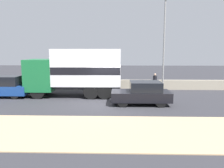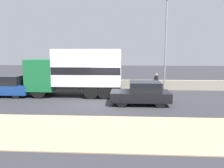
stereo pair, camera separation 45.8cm
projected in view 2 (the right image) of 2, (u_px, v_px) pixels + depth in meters
name	position (u px, v px, depth m)	size (l,w,h in m)	color
ground_plane	(107.00, 103.00, 14.70)	(80.00, 80.00, 0.00)	#2D2D33
dirt_shoulder_foreground	(98.00, 131.00, 9.56)	(60.00, 4.26, 0.04)	tan
stone_wall_backdrop	(112.00, 85.00, 20.09)	(60.00, 0.35, 0.88)	#A39984
street_lamp	(166.00, 39.00, 18.43)	(0.56, 0.28, 7.94)	gray
box_truck	(78.00, 70.00, 16.88)	(7.14, 2.51, 3.64)	#196B38
car_hatchback	(142.00, 93.00, 14.30)	(3.84, 1.88, 1.51)	black
car_sedan_second	(7.00, 86.00, 16.87)	(3.86, 1.70, 1.62)	navy
pedestrian	(156.00, 82.00, 18.84)	(0.34, 0.34, 1.58)	slate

